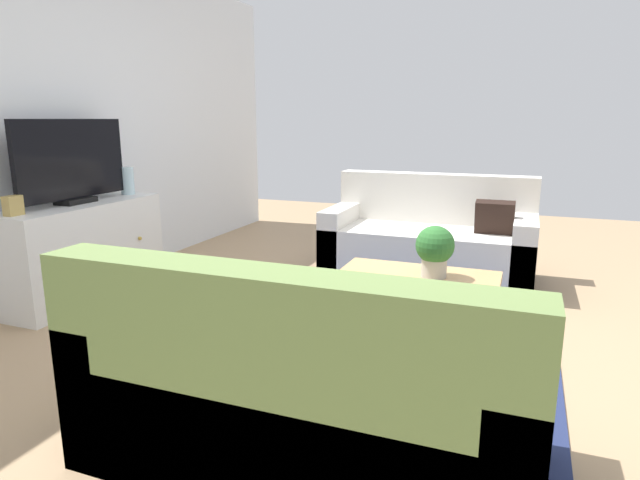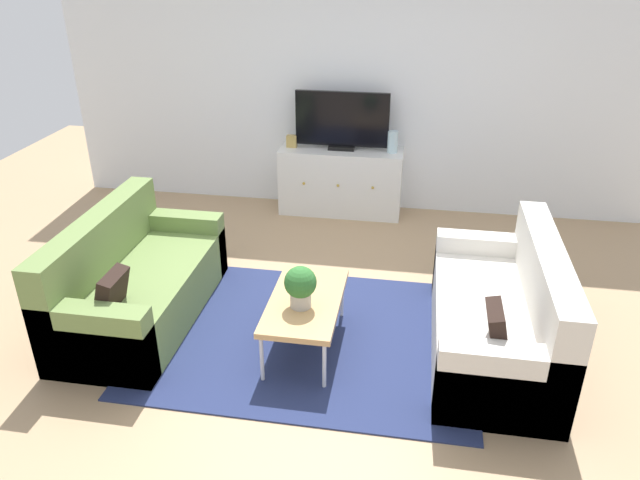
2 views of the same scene
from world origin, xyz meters
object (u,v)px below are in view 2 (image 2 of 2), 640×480
Objects in this scene: couch_left_side at (132,285)px; mantel_clock at (292,141)px; couch_right_side at (505,319)px; coffee_table at (305,303)px; glass_vase at (393,142)px; tv_console at (341,181)px; flat_screen_tv at (342,121)px; potted_plant at (300,285)px.

couch_left_side is 2.56m from mantel_clock.
couch_right_side is 1.45m from coffee_table.
couch_left_side and couch_right_side have the same top height.
glass_vase is at bearing 79.74° from coffee_table.
couch_left_side is at bearing -119.55° from tv_console.
couch_right_side reaches higher than mantel_clock.
coffee_table is at bearing -6.71° from couch_left_side.
couch_right_side is at bearing 6.66° from coffee_table.
glass_vase reaches higher than couch_right_side.
coffee_table is 7.39× the size of mantel_clock.
mantel_clock is (-0.63, 2.54, 0.40)m from coffee_table.
couch_right_side is (2.87, 0.00, 0.00)m from couch_left_side.
couch_right_side is 1.79× the size of coffee_table.
flat_screen_tv is 4.35× the size of glass_vase.
tv_console is at bearing -0.00° from mantel_clock.
couch_right_side is at bearing -67.60° from glass_vase.
couch_right_side is 1.73× the size of flat_screen_tv.
flat_screen_tv is at bearing 91.61° from potted_plant.
tv_console is 0.67m from flat_screen_tv.
flat_screen_tv is 0.58m from glass_vase.
couch_left_side is 1.44m from coffee_table.
glass_vase is at bearing 0.00° from tv_console.
coffee_table is 2.54m from tv_console.
potted_plant is (1.42, -0.27, 0.30)m from couch_left_side.
mantel_clock is (-2.07, 2.37, 0.50)m from couch_right_side.
tv_console is at bearing -90.00° from flat_screen_tv.
glass_vase is 1.09m from mantel_clock.
couch_right_side is at bearing -57.31° from tv_console.
couch_right_side reaches higher than coffee_table.
flat_screen_tv is at bearing 177.90° from glass_vase.
coffee_table is at bearing -76.11° from mantel_clock.
coffee_table is 3.09× the size of potted_plant.
flat_screen_tv reaches higher than mantel_clock.
mantel_clock is at bearing 71.35° from couch_left_side.
flat_screen_tv reaches higher than couch_left_side.
mantel_clock is (-0.62, 2.64, 0.20)m from potted_plant.
mantel_clock is (-0.54, -0.02, -0.24)m from flat_screen_tv.
flat_screen_tv is 7.66× the size of mantel_clock.
couch_right_side is at bearing -57.53° from flat_screen_tv.
glass_vase is (1.89, 2.37, 0.55)m from couch_left_side.
couch_left_side is at bearing -108.65° from mantel_clock.
potted_plant is 2.72m from mantel_clock.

